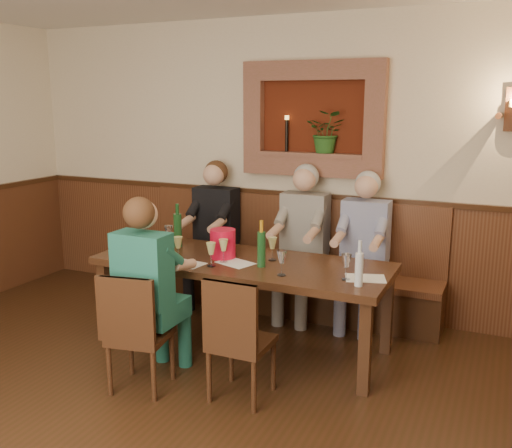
% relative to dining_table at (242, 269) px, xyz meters
% --- Properties ---
extents(room_shell, '(6.04, 6.04, 2.82)m').
position_rel_dining_table_xyz_m(room_shell, '(0.00, -1.85, 1.21)').
color(room_shell, beige).
rests_on(room_shell, ground).
extents(wainscoting, '(6.02, 6.02, 1.15)m').
position_rel_dining_table_xyz_m(wainscoting, '(0.00, -1.85, -0.09)').
color(wainscoting, '#4B2715').
rests_on(wainscoting, ground).
extents(wall_niche, '(1.36, 0.30, 1.06)m').
position_rel_dining_table_xyz_m(wall_niche, '(0.24, 1.09, 1.13)').
color(wall_niche, '#4E190B').
rests_on(wall_niche, ground).
extents(dining_table, '(2.40, 0.90, 0.75)m').
position_rel_dining_table_xyz_m(dining_table, '(0.00, 0.00, 0.00)').
color(dining_table, '#311B0E').
rests_on(dining_table, ground).
extents(bench, '(3.00, 0.45, 1.11)m').
position_rel_dining_table_xyz_m(bench, '(0.00, 0.94, -0.35)').
color(bench, '#381E0F').
rests_on(bench, ground).
extents(chair_near_left, '(0.45, 0.45, 0.88)m').
position_rel_dining_table_xyz_m(chair_near_left, '(-0.35, -0.94, -0.42)').
color(chair_near_left, '#311B0E').
rests_on(chair_near_left, ground).
extents(chair_near_right, '(0.39, 0.39, 0.88)m').
position_rel_dining_table_xyz_m(chair_near_right, '(0.35, -0.76, -0.42)').
color(chair_near_right, '#311B0E').
rests_on(chair_near_right, ground).
extents(person_bench_left, '(0.43, 0.52, 1.44)m').
position_rel_dining_table_xyz_m(person_bench_left, '(-0.74, 0.84, -0.08)').
color(person_bench_left, black).
rests_on(person_bench_left, ground).
extents(person_bench_mid, '(0.43, 0.53, 1.45)m').
position_rel_dining_table_xyz_m(person_bench_mid, '(0.21, 0.84, -0.07)').
color(person_bench_mid, '#5F5A56').
rests_on(person_bench_mid, ground).
extents(person_bench_right, '(0.42, 0.51, 1.41)m').
position_rel_dining_table_xyz_m(person_bench_right, '(0.78, 0.84, -0.09)').
color(person_bench_right, navy).
rests_on(person_bench_right, ground).
extents(person_chair_front, '(0.40, 0.49, 1.38)m').
position_rel_dining_table_xyz_m(person_chair_front, '(-0.36, -0.78, -0.11)').
color(person_chair_front, '#1C5C63').
rests_on(person_chair_front, ground).
extents(spittoon_bucket, '(0.23, 0.23, 0.24)m').
position_rel_dining_table_xyz_m(spittoon_bucket, '(-0.18, 0.00, 0.19)').
color(spittoon_bucket, red).
rests_on(spittoon_bucket, dining_table).
extents(wine_bottle_green_a, '(0.08, 0.08, 0.37)m').
position_rel_dining_table_xyz_m(wine_bottle_green_a, '(0.22, -0.11, 0.22)').
color(wine_bottle_green_a, '#19471E').
rests_on(wine_bottle_green_a, dining_table).
extents(wine_bottle_green_b, '(0.08, 0.08, 0.39)m').
position_rel_dining_table_xyz_m(wine_bottle_green_b, '(-0.70, 0.15, 0.23)').
color(wine_bottle_green_b, '#19471E').
rests_on(wine_bottle_green_b, dining_table).
extents(water_bottle, '(0.06, 0.06, 0.33)m').
position_rel_dining_table_xyz_m(water_bottle, '(1.03, -0.25, 0.20)').
color(water_bottle, silver).
rests_on(water_bottle, dining_table).
extents(tasting_sheet_a, '(0.29, 0.22, 0.00)m').
position_rel_dining_table_xyz_m(tasting_sheet_a, '(-0.99, -0.07, 0.08)').
color(tasting_sheet_a, white).
rests_on(tasting_sheet_a, dining_table).
extents(tasting_sheet_b, '(0.33, 0.29, 0.00)m').
position_rel_dining_table_xyz_m(tasting_sheet_b, '(-0.01, -0.10, 0.08)').
color(tasting_sheet_b, white).
rests_on(tasting_sheet_b, dining_table).
extents(tasting_sheet_c, '(0.34, 0.28, 0.00)m').
position_rel_dining_table_xyz_m(tasting_sheet_c, '(1.03, -0.06, 0.08)').
color(tasting_sheet_c, white).
rests_on(tasting_sheet_c, dining_table).
extents(tasting_sheet_d, '(0.30, 0.23, 0.00)m').
position_rel_dining_table_xyz_m(tasting_sheet_d, '(-0.35, -0.28, 0.08)').
color(tasting_sheet_d, white).
rests_on(tasting_sheet_d, dining_table).
extents(wine_glass_0, '(0.08, 0.08, 0.19)m').
position_rel_dining_table_xyz_m(wine_glass_0, '(-0.48, -0.20, 0.17)').
color(wine_glass_0, '#CED27D').
rests_on(wine_glass_0, dining_table).
extents(wine_glass_1, '(0.08, 0.08, 0.19)m').
position_rel_dining_table_xyz_m(wine_glass_1, '(0.91, -0.15, 0.17)').
color(wine_glass_1, white).
rests_on(wine_glass_1, dining_table).
extents(wine_glass_2, '(0.08, 0.08, 0.19)m').
position_rel_dining_table_xyz_m(wine_glass_2, '(-0.78, 0.12, 0.17)').
color(wine_glass_2, white).
rests_on(wine_glass_2, dining_table).
extents(wine_glass_3, '(0.08, 0.08, 0.19)m').
position_rel_dining_table_xyz_m(wine_glass_3, '(-0.96, -0.14, 0.17)').
color(wine_glass_3, '#CED27D').
rests_on(wine_glass_3, dining_table).
extents(wine_glass_4, '(0.08, 0.08, 0.19)m').
position_rel_dining_table_xyz_m(wine_glass_4, '(0.22, 0.10, 0.17)').
color(wine_glass_4, '#CED27D').
rests_on(wine_glass_4, dining_table).
extents(wine_glass_5, '(0.08, 0.08, 0.19)m').
position_rel_dining_table_xyz_m(wine_glass_5, '(-0.15, -0.26, 0.17)').
color(wine_glass_5, '#CED27D').
rests_on(wine_glass_5, dining_table).
extents(wine_glass_6, '(0.08, 0.08, 0.19)m').
position_rel_dining_table_xyz_m(wine_glass_6, '(0.44, -0.25, 0.17)').
color(wine_glass_6, white).
rests_on(wine_glass_6, dining_table).
extents(wine_glass_7, '(0.08, 0.08, 0.19)m').
position_rel_dining_table_xyz_m(wine_glass_7, '(-0.11, -0.12, 0.17)').
color(wine_glass_7, '#CED27D').
rests_on(wine_glass_7, dining_table).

